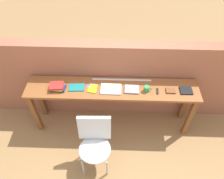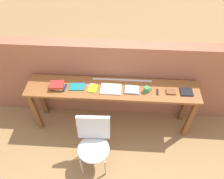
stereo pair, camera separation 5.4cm
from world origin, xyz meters
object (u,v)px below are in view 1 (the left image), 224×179
object	(u,v)px
book_stack_leftmost	(57,87)
mug	(147,89)
chair_white_moulded	(95,142)
book_open_centre	(111,89)
book_repair_rightmost	(186,91)
pamphlet_pile_colourful	(92,88)
multitool_folded	(157,91)
leather_journal_brown	(171,91)
magazine_cycling	(77,87)

from	to	relation	value
book_stack_leftmost	mug	xyz separation A→B (m)	(1.27, -0.00, 0.00)
book_stack_leftmost	chair_white_moulded	bearing A→B (deg)	-48.41
book_open_centre	book_repair_rightmost	size ratio (longest dim) A/B	1.68
pamphlet_pile_colourful	multitool_folded	distance (m)	0.93
pamphlet_pile_colourful	book_open_centre	world-z (taller)	book_open_centre
leather_journal_brown	book_stack_leftmost	bearing A→B (deg)	-179.32
chair_white_moulded	mug	size ratio (longest dim) A/B	8.10
book_stack_leftmost	leather_journal_brown	world-z (taller)	book_stack_leftmost
book_stack_leftmost	magazine_cycling	size ratio (longest dim) A/B	1.06
leather_journal_brown	book_repair_rightmost	world-z (taller)	leather_journal_brown
magazine_cycling	leather_journal_brown	distance (m)	1.34
leather_journal_brown	magazine_cycling	bearing A→B (deg)	179.54
magazine_cycling	book_repair_rightmost	xyz separation A→B (m)	(1.56, -0.01, 0.00)
chair_white_moulded	leather_journal_brown	distance (m)	1.28
multitool_folded	book_open_centre	bearing A→B (deg)	178.88
book_stack_leftmost	magazine_cycling	distance (m)	0.27
book_open_centre	multitool_folded	world-z (taller)	book_open_centre
multitool_folded	book_repair_rightmost	size ratio (longest dim) A/B	0.63
chair_white_moulded	book_open_centre	xyz separation A→B (m)	(0.20, 0.64, 0.37)
pamphlet_pile_colourful	multitool_folded	size ratio (longest dim) A/B	1.73
book_stack_leftmost	book_open_centre	xyz separation A→B (m)	(0.76, 0.01, -0.03)
book_repair_rightmost	multitool_folded	bearing A→B (deg)	-177.94
multitool_folded	mug	bearing A→B (deg)	178.60
chair_white_moulded	pamphlet_pile_colourful	bearing A→B (deg)	95.90
chair_white_moulded	book_open_centre	distance (m)	0.76
leather_journal_brown	book_repair_rightmost	bearing A→B (deg)	3.65
mug	book_repair_rightmost	distance (m)	0.56
pamphlet_pile_colourful	magazine_cycling	bearing A→B (deg)	177.83
book_open_centre	book_stack_leftmost	bearing A→B (deg)	-178.05
chair_white_moulded	book_stack_leftmost	world-z (taller)	book_stack_leftmost
book_stack_leftmost	leather_journal_brown	size ratio (longest dim) A/B	1.78
magazine_cycling	book_repair_rightmost	world-z (taller)	book_repair_rightmost
book_stack_leftmost	magazine_cycling	xyz separation A→B (m)	(0.27, 0.03, -0.03)
multitool_folded	leather_journal_brown	bearing A→B (deg)	3.31
book_stack_leftmost	pamphlet_pile_colourful	xyz separation A→B (m)	(0.50, 0.02, -0.03)
chair_white_moulded	book_repair_rightmost	size ratio (longest dim) A/B	5.12
magazine_cycling	book_open_centre	size ratio (longest dim) A/B	0.75
leather_journal_brown	chair_white_moulded	bearing A→B (deg)	-147.98
leather_journal_brown	pamphlet_pile_colourful	bearing A→B (deg)	179.78
mug	multitool_folded	world-z (taller)	mug
book_repair_rightmost	book_stack_leftmost	bearing A→B (deg)	179.37
mug	book_open_centre	bearing A→B (deg)	178.97
leather_journal_brown	book_open_centre	bearing A→B (deg)	-179.63
book_open_centre	mug	bearing A→B (deg)	0.42
magazine_cycling	mug	bearing A→B (deg)	-5.11
book_repair_rightmost	book_open_centre	bearing A→B (deg)	179.38
mug	book_repair_rightmost	size ratio (longest dim) A/B	0.63
magazine_cycling	pamphlet_pile_colourful	world-z (taller)	magazine_cycling
chair_white_moulded	magazine_cycling	xyz separation A→B (m)	(-0.30, 0.66, 0.36)
magazine_cycling	pamphlet_pile_colourful	size ratio (longest dim) A/B	1.15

